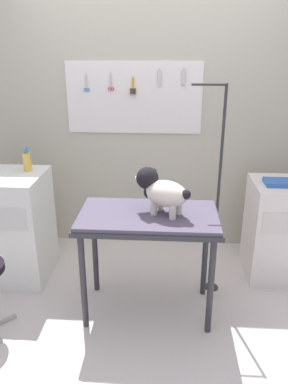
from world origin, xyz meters
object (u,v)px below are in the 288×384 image
(grooming_table, at_px, (148,225))
(dog, at_px, (161,190))
(counter_left, at_px, (0,227))
(grooming_arm, at_px, (217,202))

(grooming_table, relative_size, dog, 2.37)
(counter_left, bearing_deg, grooming_table, -17.14)
(dog, height_order, counter_left, dog)
(dog, bearing_deg, grooming_arm, 33.72)
(grooming_table, distance_m, counter_left, 1.36)
(grooming_table, distance_m, grooming_arm, 0.60)
(grooming_table, xyz_separation_m, grooming_arm, (0.51, 0.30, 0.06))
(grooming_table, xyz_separation_m, counter_left, (-1.28, 0.39, -0.25))
(dog, bearing_deg, counter_left, 164.51)
(grooming_arm, xyz_separation_m, dog, (-0.43, -0.29, 0.20))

